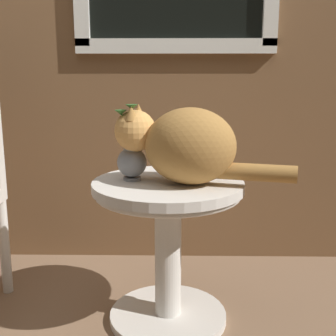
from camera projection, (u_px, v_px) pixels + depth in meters
name	position (u px, v px, depth m)	size (l,w,h in m)	color
wicker_side_table	(168.00, 228.00, 1.65)	(0.57, 0.57, 0.57)	silver
cat	(185.00, 145.00, 1.55)	(0.65, 0.35, 0.28)	#AD7A3D
pewter_vase_with_ivy	(132.00, 157.00, 1.61)	(0.11, 0.11, 0.28)	gray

